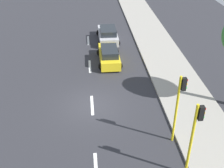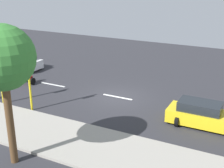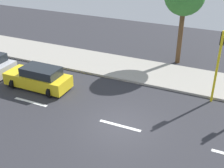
# 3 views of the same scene
# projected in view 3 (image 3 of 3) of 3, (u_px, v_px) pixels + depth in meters

# --- Properties ---
(ground_plane) EXTENTS (40.00, 60.00, 0.10)m
(ground_plane) POSITION_uv_depth(u_px,v_px,m) (120.00, 126.00, 15.94)
(ground_plane) COLOR #2D2D33
(sidewalk) EXTENTS (4.00, 60.00, 0.15)m
(sidewalk) POSITION_uv_depth(u_px,v_px,m) (157.00, 74.00, 21.53)
(sidewalk) COLOR #9E998E
(sidewalk) RESTS_ON ground
(lane_stripe_mid) EXTENTS (0.20, 2.40, 0.01)m
(lane_stripe_mid) POSITION_uv_depth(u_px,v_px,m) (120.00, 126.00, 15.91)
(lane_stripe_mid) COLOR white
(lane_stripe_mid) RESTS_ON ground
(lane_stripe_south) EXTENTS (0.20, 2.40, 0.01)m
(lane_stripe_south) POSITION_uv_depth(u_px,v_px,m) (31.00, 102.00, 18.12)
(lane_stripe_south) COLOR white
(lane_stripe_south) RESTS_ON ground
(car_yellow_cab) EXTENTS (2.14, 4.45, 1.52)m
(car_yellow_cab) POSITION_uv_depth(u_px,v_px,m) (39.00, 78.00, 19.49)
(car_yellow_cab) COLOR yellow
(car_yellow_cab) RESTS_ON ground
(traffic_light_midblock) EXTENTS (0.49, 0.24, 4.50)m
(traffic_light_midblock) POSITION_uv_depth(u_px,v_px,m) (219.00, 57.00, 16.95)
(traffic_light_midblock) COLOR yellow
(traffic_light_midblock) RESTS_ON ground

